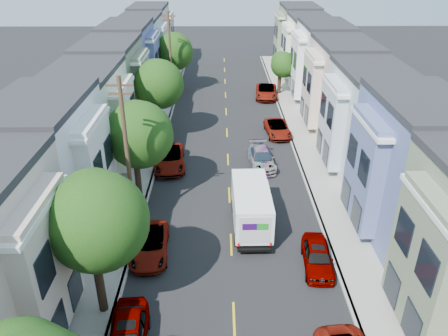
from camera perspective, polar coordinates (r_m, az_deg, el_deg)
name	(u,v)px	position (r m, az deg, el deg)	size (l,w,h in m)	color
ground	(231,245)	(27.55, 0.94, -9.99)	(160.00, 160.00, 0.00)	black
road_slab	(227,145)	(40.50, 0.45, 3.01)	(12.00, 70.00, 0.02)	black
curb_left	(162,145)	(40.83, -8.08, 3.03)	(0.30, 70.00, 0.15)	gray
curb_right	(293,144)	(41.02, 8.94, 3.08)	(0.30, 70.00, 0.15)	gray
sidewalk_left	(148,145)	(41.02, -9.88, 3.01)	(2.60, 70.00, 0.15)	gray
sidewalk_right	(307,144)	(41.25, 10.73, 3.07)	(2.60, 70.00, 0.15)	gray
centerline	(227,145)	(40.50, 0.45, 2.99)	(0.12, 70.00, 0.01)	gold
townhouse_row_left	(107,146)	(41.84, -15.02, 2.84)	(5.00, 70.00, 8.50)	silver
townhouse_row_right	(347,145)	(42.18, 15.80, 2.93)	(5.00, 70.00, 8.50)	silver
tree_b	(96,222)	(20.72, -16.40, -6.76)	(4.70, 4.70, 7.85)	black
tree_c	(138,135)	(30.54, -11.18, 4.24)	(4.70, 4.70, 7.35)	black
tree_d	(158,85)	(40.64, -8.64, 10.73)	(4.53, 4.53, 7.58)	black
tree_e	(173,52)	(54.97, -6.62, 14.86)	(4.57, 4.57, 7.28)	black
tree_far_r	(283,65)	(54.37, 7.69, 13.18)	(3.10, 3.10, 5.20)	black
utility_pole_near	(127,157)	(27.14, -12.50, 1.46)	(1.60, 0.26, 10.00)	#42301E
utility_pole_far	(170,57)	(51.53, -7.01, 14.20)	(1.60, 0.26, 10.00)	#42301E
fedex_truck	(251,206)	(28.30, 3.56, -4.93)	(2.32, 6.02, 2.89)	white
lead_sedan	(261,158)	(36.55, 4.92, 1.27)	(1.96, 4.68, 1.40)	black
parked_left_c	(150,245)	(26.82, -9.69, -9.88)	(2.15, 4.67, 1.30)	#B7B9C6
parked_left_d	(169,159)	(36.53, -7.15, 1.22)	(2.48, 5.37, 1.49)	#360408
parked_right_b	(317,257)	(26.08, 12.11, -11.27)	(1.63, 4.26, 1.38)	silver
parked_right_c	(278,129)	(42.79, 7.00, 5.11)	(2.16, 4.69, 1.30)	black
parked_right_d	(266,92)	(53.58, 5.54, 9.90)	(2.47, 5.36, 1.49)	#060733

